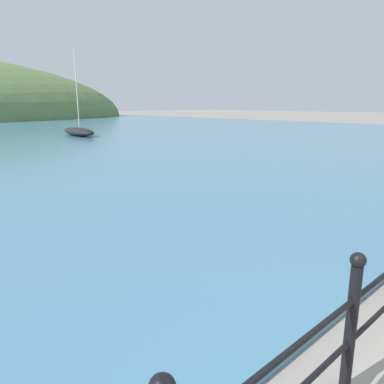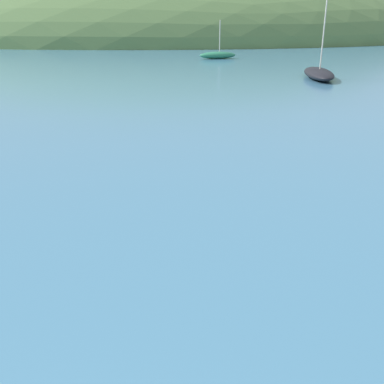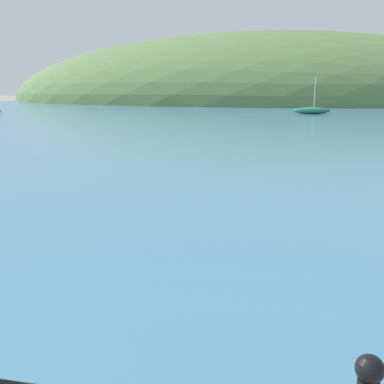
# 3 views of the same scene
# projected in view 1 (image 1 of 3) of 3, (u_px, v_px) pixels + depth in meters

# --- Properties ---
(iron_railing) EXTENTS (7.64, 0.12, 1.21)m
(iron_railing) POSITION_uv_depth(u_px,v_px,m) (351.00, 320.00, 2.91)
(iron_railing) COLOR black
(iron_railing) RESTS_ON ground
(boat_green_fishing) EXTENTS (2.03, 4.81, 5.67)m
(boat_green_fishing) POSITION_uv_depth(u_px,v_px,m) (79.00, 131.00, 26.19)
(boat_green_fishing) COLOR black
(boat_green_fishing) RESTS_ON water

